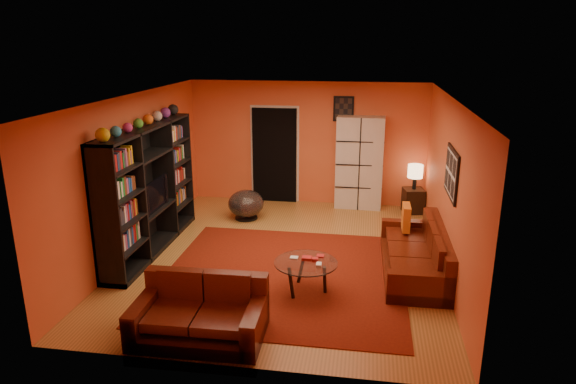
% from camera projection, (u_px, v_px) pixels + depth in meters
% --- Properties ---
extents(floor, '(6.00, 6.00, 0.00)m').
position_uv_depth(floor, '(284.00, 256.00, 8.45)').
color(floor, olive).
rests_on(floor, ground).
extents(ceiling, '(6.00, 6.00, 0.00)m').
position_uv_depth(ceiling, '(284.00, 97.00, 7.70)').
color(ceiling, white).
rests_on(ceiling, wall_back).
extents(wall_back, '(6.00, 0.00, 6.00)m').
position_uv_depth(wall_back, '(307.00, 143.00, 10.91)').
color(wall_back, '#DB5930').
rests_on(wall_back, floor).
extents(wall_front, '(6.00, 0.00, 6.00)m').
position_uv_depth(wall_front, '(237.00, 258.00, 5.24)').
color(wall_front, '#DB5930').
rests_on(wall_front, floor).
extents(wall_left, '(0.00, 6.00, 6.00)m').
position_uv_depth(wall_left, '(135.00, 174.00, 8.45)').
color(wall_left, '#DB5930').
rests_on(wall_left, floor).
extents(wall_right, '(0.00, 6.00, 6.00)m').
position_uv_depth(wall_right, '(448.00, 187.00, 7.70)').
color(wall_right, '#DB5930').
rests_on(wall_right, floor).
extents(rug, '(3.60, 3.60, 0.01)m').
position_uv_depth(rug, '(284.00, 275.00, 7.77)').
color(rug, '#571309').
rests_on(rug, floor).
extents(doorway, '(0.95, 0.10, 2.04)m').
position_uv_depth(doorway, '(275.00, 155.00, 11.06)').
color(doorway, black).
rests_on(doorway, floor).
extents(wall_art_right, '(0.03, 1.00, 0.70)m').
position_uv_depth(wall_art_right, '(452.00, 173.00, 7.34)').
color(wall_art_right, black).
rests_on(wall_art_right, wall_right).
extents(wall_art_back, '(0.42, 0.03, 0.52)m').
position_uv_depth(wall_art_back, '(344.00, 109.00, 10.57)').
color(wall_art_back, black).
rests_on(wall_art_back, wall_back).
extents(entertainment_unit, '(0.45, 3.00, 2.10)m').
position_uv_depth(entertainment_unit, '(149.00, 189.00, 8.49)').
color(entertainment_unit, black).
rests_on(entertainment_unit, floor).
extents(tv, '(0.89, 0.12, 0.51)m').
position_uv_depth(tv, '(151.00, 195.00, 8.46)').
color(tv, black).
rests_on(tv, entertainment_unit).
extents(sofa, '(0.95, 2.26, 0.85)m').
position_uv_depth(sofa, '(420.00, 255.00, 7.82)').
color(sofa, '#451209').
rests_on(sofa, rug).
extents(loveseat, '(1.56, 0.96, 0.85)m').
position_uv_depth(loveseat, '(201.00, 312.00, 6.18)').
color(loveseat, '#451209').
rests_on(loveseat, rug).
extents(throw_pillow, '(0.12, 0.42, 0.42)m').
position_uv_depth(throw_pillow, '(406.00, 217.00, 8.42)').
color(throw_pillow, orange).
rests_on(throw_pillow, sofa).
extents(coffee_table, '(0.89, 0.89, 0.44)m').
position_uv_depth(coffee_table, '(306.00, 265.00, 7.17)').
color(coffee_table, silver).
rests_on(coffee_table, floor).
extents(storage_cabinet, '(0.98, 0.47, 1.93)m').
position_uv_depth(storage_cabinet, '(360.00, 163.00, 10.65)').
color(storage_cabinet, silver).
rests_on(storage_cabinet, floor).
extents(bowl_chair, '(0.71, 0.71, 0.58)m').
position_uv_depth(bowl_chair, '(246.00, 204.00, 10.13)').
color(bowl_chair, black).
rests_on(bowl_chair, floor).
extents(side_table, '(0.47, 0.47, 0.50)m').
position_uv_depth(side_table, '(413.00, 201.00, 10.52)').
color(side_table, black).
rests_on(side_table, floor).
extents(table_lamp, '(0.30, 0.30, 0.51)m').
position_uv_depth(table_lamp, '(415.00, 172.00, 10.34)').
color(table_lamp, black).
rests_on(table_lamp, side_table).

